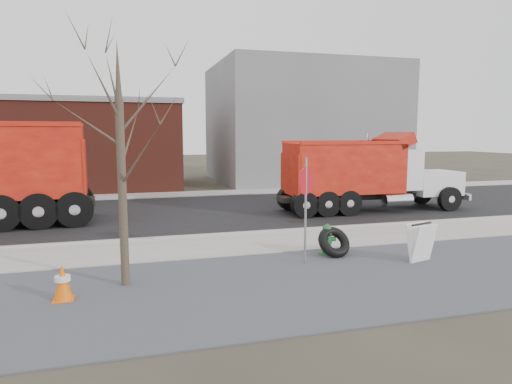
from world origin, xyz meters
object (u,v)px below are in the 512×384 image
object	(u,v)px
truck_tire	(334,242)
sandwich_board	(421,242)
stop_sign	(306,192)
fire_hydrant	(327,241)
dump_truck_red_a	(365,172)

from	to	relation	value
truck_tire	sandwich_board	world-z (taller)	sandwich_board
stop_sign	sandwich_board	world-z (taller)	stop_sign
fire_hydrant	sandwich_board	distance (m)	2.40
stop_sign	fire_hydrant	bearing A→B (deg)	21.47
stop_sign	dump_truck_red_a	size ratio (longest dim) A/B	0.33
fire_hydrant	stop_sign	xyz separation A→B (m)	(-0.92, -0.68, 1.45)
fire_hydrant	dump_truck_red_a	xyz separation A→B (m)	(4.55, 6.13, 1.29)
fire_hydrant	sandwich_board	world-z (taller)	sandwich_board
truck_tire	sandwich_board	distance (m)	2.20
sandwich_board	fire_hydrant	bearing A→B (deg)	129.99
fire_hydrant	sandwich_board	bearing A→B (deg)	-24.87
truck_tire	stop_sign	world-z (taller)	stop_sign
fire_hydrant	truck_tire	bearing A→B (deg)	-55.34
fire_hydrant	truck_tire	distance (m)	0.24
stop_sign	sandwich_board	size ratio (longest dim) A/B	2.70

